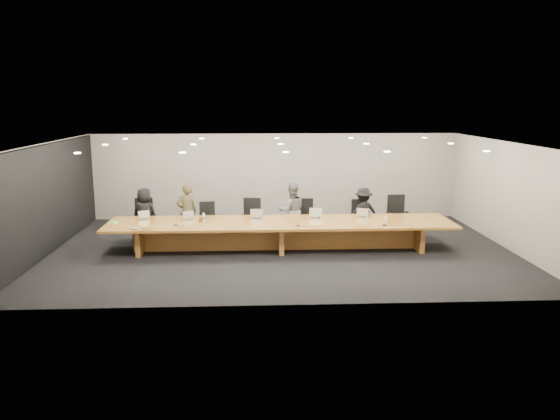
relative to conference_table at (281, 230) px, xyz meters
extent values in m
plane|color=black|center=(0.00, 0.00, -0.52)|extent=(12.00, 12.00, 0.00)
cube|color=beige|center=(0.00, 4.00, 0.88)|extent=(12.00, 0.02, 2.80)
cube|color=black|center=(-5.94, 0.00, 0.85)|extent=(0.08, 7.84, 2.74)
cube|color=brown|center=(0.00, 0.00, 0.20)|extent=(9.00, 1.80, 0.06)
cube|color=brown|center=(0.00, 0.00, -0.18)|extent=(7.65, 0.15, 0.69)
cube|color=brown|center=(-3.60, 0.00, -0.18)|extent=(0.12, 1.26, 0.69)
cube|color=brown|center=(0.00, 0.00, -0.18)|extent=(0.12, 1.26, 0.69)
cube|color=brown|center=(3.60, 0.00, -0.18)|extent=(0.12, 1.26, 0.69)
imported|color=black|center=(-3.73, 1.12, 0.23)|extent=(0.83, 0.65, 1.49)
imported|color=#3B3620|center=(-2.57, 1.14, 0.28)|extent=(0.68, 0.56, 1.60)
imported|color=#5B5B5E|center=(0.38, 1.23, 0.27)|extent=(0.84, 0.69, 1.58)
imported|color=black|center=(2.43, 1.27, 0.19)|extent=(1.02, 0.73, 1.43)
cylinder|color=silver|center=(-2.00, 0.04, 0.34)|extent=(0.09, 0.09, 0.22)
cylinder|color=brown|center=(-2.08, 0.06, 0.29)|extent=(0.09, 0.09, 0.11)
cone|color=silver|center=(0.97, 0.36, 0.28)|extent=(0.10, 0.10, 0.10)
cone|color=white|center=(2.80, 0.03, 0.28)|extent=(0.08, 0.08, 0.09)
cube|color=silver|center=(-4.35, 0.08, 0.24)|extent=(0.28, 0.26, 0.01)
cube|color=#58C735|center=(-4.36, 0.09, 0.26)|extent=(0.21, 0.16, 0.03)
cube|color=#A3A3A8|center=(-3.61, -0.67, 0.25)|extent=(0.27, 0.24, 0.03)
cone|color=black|center=(-2.68, -0.31, 0.24)|extent=(0.14, 0.14, 0.03)
cone|color=black|center=(0.42, -0.52, 0.24)|extent=(0.12, 0.12, 0.03)
cone|color=black|center=(2.61, -0.58, 0.25)|extent=(0.17, 0.17, 0.03)
camera|label=1|loc=(-0.69, -13.89, 3.33)|focal=35.00mm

